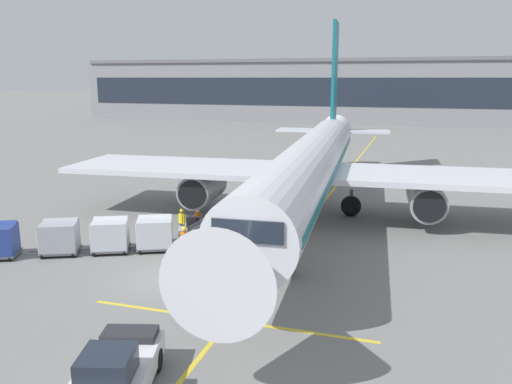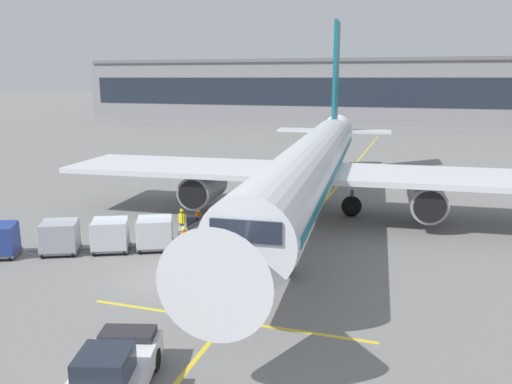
{
  "view_description": "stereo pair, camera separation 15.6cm",
  "coord_description": "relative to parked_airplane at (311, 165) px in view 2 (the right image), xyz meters",
  "views": [
    {
      "loc": [
        11.22,
        -21.1,
        9.49
      ],
      "look_at": [
        2.38,
        7.0,
        2.98
      ],
      "focal_mm": 36.43,
      "sensor_mm": 36.0,
      "label": 1
    },
    {
      "loc": [
        11.37,
        -21.05,
        9.49
      ],
      "look_at": [
        2.38,
        7.0,
        2.98
      ],
      "focal_mm": 36.43,
      "sensor_mm": 36.0,
      "label": 2
    }
  ],
  "objects": [
    {
      "name": "baggage_cart_third",
      "position": [
        -11.5,
        -11.8,
        -2.63
      ],
      "size": [
        2.8,
        2.29,
        1.91
      ],
      "color": "#515156",
      "rests_on": "ground"
    },
    {
      "name": "pushback_tug",
      "position": [
        -1.38,
        -22.3,
        -2.81
      ],
      "size": [
        3.22,
        4.81,
        1.83
      ],
      "color": "silver",
      "rests_on": "ground"
    },
    {
      "name": "apron_guidance_line_stop_bar",
      "position": [
        0.06,
        -16.57,
        -3.63
      ],
      "size": [
        12.0,
        0.2,
        0.01
      ],
      "color": "yellow",
      "rests_on": "ground"
    },
    {
      "name": "terminal_building",
      "position": [
        3.26,
        79.81,
        2.99
      ],
      "size": [
        141.64,
        15.75,
        13.35
      ],
      "color": "gray",
      "rests_on": "ground"
    },
    {
      "name": "safety_cone_nose_mark",
      "position": [
        -6.89,
        -5.27,
        -3.34
      ],
      "size": [
        0.53,
        0.53,
        0.6
      ],
      "color": "black",
      "rests_on": "ground"
    },
    {
      "name": "baggage_cart_lead",
      "position": [
        -6.87,
        -9.57,
        -2.63
      ],
      "size": [
        2.8,
        2.29,
        1.91
      ],
      "color": "#515156",
      "rests_on": "ground"
    },
    {
      "name": "ground_crew_by_loader",
      "position": [
        -4.0,
        -9.42,
        -2.63
      ],
      "size": [
        0.49,
        0.41,
        1.74
      ],
      "color": "#514C42",
      "rests_on": "ground"
    },
    {
      "name": "ground_plane",
      "position": [
        -4.31,
        -13.37,
        -3.63
      ],
      "size": [
        600.0,
        600.0,
        0.0
      ],
      "primitive_type": "plane",
      "color": "slate"
    },
    {
      "name": "belt_loader",
      "position": [
        -4.52,
        -7.01,
        -2.72
      ],
      "size": [
        5.2,
        3.26,
        3.36
      ],
      "color": "#A3A8B2",
      "rests_on": "ground"
    },
    {
      "name": "safety_cone_engine_keepout",
      "position": [
        -7.45,
        -2.37,
        -3.26
      ],
      "size": [
        0.68,
        0.68,
        0.76
      ],
      "color": "black",
      "rests_on": "ground"
    },
    {
      "name": "ground_crew_marshaller",
      "position": [
        -6.49,
        -6.89,
        -2.63
      ],
      "size": [
        0.5,
        0.4,
        1.74
      ],
      "color": "#333847",
      "rests_on": "ground"
    },
    {
      "name": "parked_airplane",
      "position": [
        0.0,
        0.0,
        0.0
      ],
      "size": [
        34.75,
        44.26,
        14.83
      ],
      "color": "silver",
      "rests_on": "ground"
    },
    {
      "name": "ground_crew_wingwalker",
      "position": [
        -7.61,
        -8.57,
        -2.63
      ],
      "size": [
        0.27,
        0.57,
        1.74
      ],
      "color": "black",
      "rests_on": "ground"
    },
    {
      "name": "safety_cone_wingtip",
      "position": [
        -6.13,
        -4.36,
        -3.34
      ],
      "size": [
        0.53,
        0.53,
        0.61
      ],
      "color": "black",
      "rests_on": "ground"
    },
    {
      "name": "apron_guidance_line_lead_in",
      "position": [
        0.14,
        -0.82,
        -3.63
      ],
      "size": [
        0.2,
        110.0,
        0.01
      ],
      "color": "yellow",
      "rests_on": "ground"
    },
    {
      "name": "ground_crew_by_carts",
      "position": [
        -4.69,
        -10.34,
        -2.63
      ],
      "size": [
        0.33,
        0.55,
        1.74
      ],
      "color": "#333847",
      "rests_on": "ground"
    },
    {
      "name": "baggage_cart_second",
      "position": [
        -9.06,
        -10.64,
        -2.63
      ],
      "size": [
        2.8,
        2.29,
        1.91
      ],
      "color": "#515156",
      "rests_on": "ground"
    }
  ]
}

